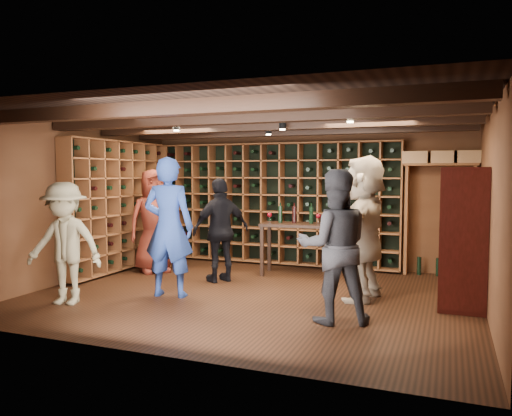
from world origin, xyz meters
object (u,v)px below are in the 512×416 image
at_px(man_blue_shirt, 169,227).
at_px(guest_red_floral, 154,221).
at_px(guest_beige, 364,228).
at_px(display_cabinet, 463,242).
at_px(tasting_table, 296,229).
at_px(guest_khaki, 65,243).
at_px(guest_woman_black, 221,230).
at_px(man_grey_suit, 334,246).

bearing_deg(man_blue_shirt, guest_red_floral, -60.59).
bearing_deg(guest_beige, display_cabinet, 91.90).
bearing_deg(tasting_table, display_cabinet, -32.77).
bearing_deg(tasting_table, guest_red_floral, -169.71).
relative_size(guest_red_floral, guest_khaki, 1.12).
relative_size(display_cabinet, guest_khaki, 1.10).
bearing_deg(guest_khaki, guest_woman_black, 44.38).
distance_m(man_blue_shirt, guest_red_floral, 1.79).
xyz_separation_m(guest_red_floral, guest_beige, (3.67, -0.57, 0.08)).
bearing_deg(guest_red_floral, man_grey_suit, -77.87).
relative_size(man_blue_shirt, guest_red_floral, 1.08).
xyz_separation_m(man_grey_suit, guest_woman_black, (-2.12, 1.48, -0.06)).
bearing_deg(guest_khaki, display_cabinet, 6.16).
bearing_deg(guest_red_floral, guest_woman_black, -62.59).
xyz_separation_m(display_cabinet, tasting_table, (-2.54, 1.34, -0.09)).
bearing_deg(guest_red_floral, display_cabinet, -59.53).
height_order(display_cabinet, tasting_table, display_cabinet).
height_order(display_cabinet, guest_woman_black, display_cabinet).
bearing_deg(guest_woman_black, man_grey_suit, 93.01).
relative_size(display_cabinet, man_grey_suit, 1.00).
bearing_deg(man_blue_shirt, tasting_table, -130.99).
distance_m(man_grey_suit, guest_red_floral, 3.94).
height_order(guest_red_floral, tasting_table, guest_red_floral).
bearing_deg(display_cabinet, man_grey_suit, -142.47).
distance_m(guest_red_floral, tasting_table, 2.45).
xyz_separation_m(guest_woman_black, guest_khaki, (-1.32, -1.95, -0.02)).
xyz_separation_m(guest_woman_black, guest_beige, (2.26, -0.29, 0.16)).
xyz_separation_m(guest_red_floral, guest_woman_black, (1.40, -0.28, -0.07)).
xyz_separation_m(man_blue_shirt, guest_woman_black, (0.27, 1.11, -0.15)).
height_order(guest_khaki, guest_beige, guest_beige).
height_order(man_blue_shirt, tasting_table, man_blue_shirt).
distance_m(display_cabinet, man_blue_shirt, 3.83).
bearing_deg(guest_woman_black, guest_beige, 120.49).
distance_m(guest_woman_black, guest_khaki, 2.36).
bearing_deg(display_cabinet, guest_khaki, -162.38).
distance_m(guest_khaki, tasting_table, 3.66).
height_order(man_grey_suit, guest_woman_black, man_grey_suit).
bearing_deg(guest_beige, tasting_table, -124.87).
bearing_deg(guest_red_floral, tasting_table, -36.17).
bearing_deg(man_blue_shirt, man_grey_suit, 161.44).
relative_size(man_blue_shirt, tasting_table, 1.61).
relative_size(man_grey_suit, guest_beige, 0.90).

